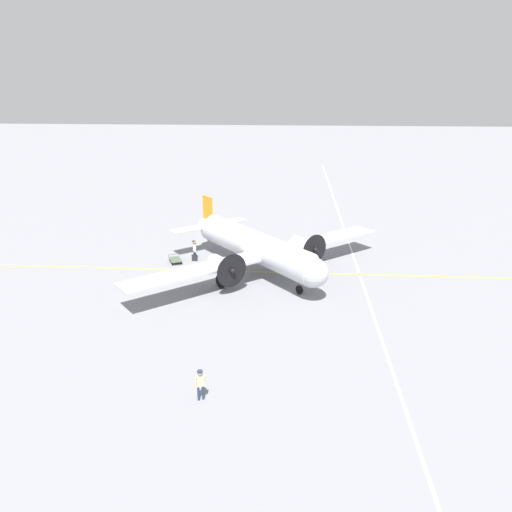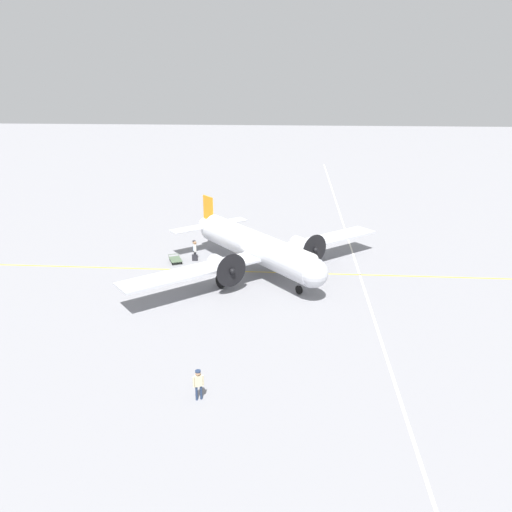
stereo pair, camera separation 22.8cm
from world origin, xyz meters
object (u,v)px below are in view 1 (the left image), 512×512
at_px(airliner_main, 259,248).
at_px(ramp_agent, 194,248).
at_px(suitcase_near_door, 195,258).
at_px(crew_foreground, 200,382).
at_px(passenger_boarding, 195,249).
at_px(baggage_cart, 175,260).

height_order(airliner_main, ramp_agent, airliner_main).
distance_m(ramp_agent, suitcase_near_door, 0.97).
bearing_deg(crew_foreground, ramp_agent, 78.81).
height_order(passenger_boarding, suitcase_near_door, passenger_boarding).
xyz_separation_m(airliner_main, baggage_cart, (-7.89, 2.24, -2.11)).
bearing_deg(crew_foreground, airliner_main, 61.51).
bearing_deg(suitcase_near_door, ramp_agent, 103.34).
bearing_deg(baggage_cart, airliner_main, 49.98).
distance_m(passenger_boarding, suitcase_near_door, 0.85).
xyz_separation_m(passenger_boarding, suitcase_near_door, (-0.02, -0.29, -0.80)).
relative_size(crew_foreground, suitcase_near_door, 2.68).
bearing_deg(baggage_cart, suitcase_near_door, 83.44).
bearing_deg(suitcase_near_door, crew_foreground, -78.42).
relative_size(ramp_agent, suitcase_near_door, 2.78).
xyz_separation_m(suitcase_near_door, baggage_cart, (-1.71, -0.54, -0.04)).
height_order(crew_foreground, ramp_agent, ramp_agent).
bearing_deg(baggage_cart, ramp_agent, 98.12).
xyz_separation_m(crew_foreground, passenger_boarding, (-4.33, 21.50, 0.00)).
height_order(ramp_agent, suitcase_near_door, ramp_agent).
height_order(crew_foreground, passenger_boarding, passenger_boarding).
height_order(crew_foreground, baggage_cart, crew_foreground).
relative_size(passenger_boarding, baggage_cart, 0.93).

